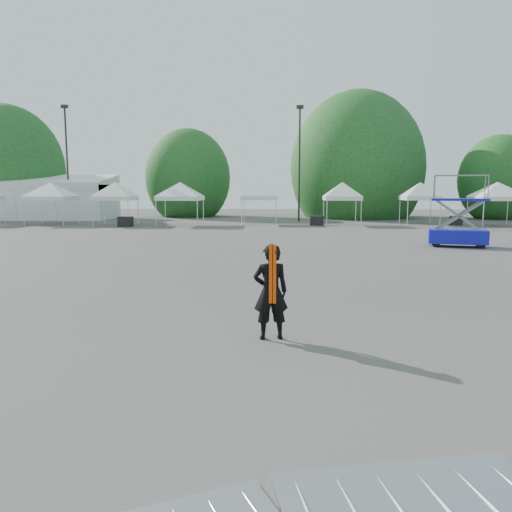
{
  "coord_description": "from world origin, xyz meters",
  "views": [
    {
      "loc": [
        1.03,
        -11.35,
        2.77
      ],
      "look_at": [
        0.59,
        -0.35,
        1.3
      ],
      "focal_mm": 35.0,
      "sensor_mm": 36.0,
      "label": 1
    }
  ],
  "objects": [
    {
      "name": "crate_west",
      "position": [
        -10.19,
        25.38,
        0.38
      ],
      "size": [
        1.04,
        0.84,
        0.75
      ],
      "primitive_type": "cube",
      "rotation": [
        0.0,
        0.0,
        -0.09
      ],
      "color": "black",
      "rests_on": "ground"
    },
    {
      "name": "light_pole_west",
      "position": [
        -18.0,
        34.0,
        5.77
      ],
      "size": [
        0.6,
        0.25,
        10.3
      ],
      "color": "black",
      "rests_on": "ground"
    },
    {
      "name": "ground",
      "position": [
        0.0,
        0.0,
        0.0
      ],
      "size": [
        120.0,
        120.0,
        0.0
      ],
      "primitive_type": "plane",
      "color": "#474442",
      "rests_on": "ground"
    },
    {
      "name": "crate_east",
      "position": [
        15.06,
        28.09,
        0.35
      ],
      "size": [
        1.02,
        0.87,
        0.7
      ],
      "primitive_type": "cube",
      "rotation": [
        0.0,
        0.0,
        -0.2
      ],
      "color": "black",
      "rests_on": "ground"
    },
    {
      "name": "tent_d",
      "position": [
        -6.39,
        27.25,
        3.06
      ],
      "size": [
        4.68,
        4.68,
        3.88
      ],
      "color": "silver",
      "rests_on": "ground"
    },
    {
      "name": "marquee",
      "position": [
        -22.0,
        35.0,
        1.97
      ],
      "size": [
        15.0,
        6.25,
        4.23
      ],
      "color": "white",
      "rests_on": "ground"
    },
    {
      "name": "tent_g",
      "position": [
        12.41,
        28.81,
        3.06
      ],
      "size": [
        3.82,
        3.82,
        3.88
      ],
      "color": "silver",
      "rests_on": "ground"
    },
    {
      "name": "crate_mid",
      "position": [
        4.21,
        27.48,
        0.36
      ],
      "size": [
        1.09,
        0.95,
        0.72
      ],
      "primitive_type": "cube",
      "rotation": [
        0.0,
        0.0,
        -0.29
      ],
      "color": "black",
      "rests_on": "ground"
    },
    {
      "name": "tent_b",
      "position": [
        -16.69,
        27.49,
        3.06
      ],
      "size": [
        4.57,
        4.57,
        3.88
      ],
      "color": "silver",
      "rests_on": "ground"
    },
    {
      "name": "tree_mid_e",
      "position": [
        9.0,
        39.0,
        4.84
      ],
      "size": [
        5.12,
        5.12,
        7.79
      ],
      "color": "#382314",
      "rests_on": "ground"
    },
    {
      "name": "man",
      "position": [
        0.94,
        -2.3,
        0.9
      ],
      "size": [
        0.72,
        0.54,
        1.79
      ],
      "rotation": [
        0.0,
        0.0,
        3.32
      ],
      "color": "black",
      "rests_on": "ground"
    },
    {
      "name": "tent_f",
      "position": [
        6.16,
        27.88,
        3.06
      ],
      "size": [
        3.92,
        3.92,
        3.88
      ],
      "color": "silver",
      "rests_on": "ground"
    },
    {
      "name": "tent_e",
      "position": [
        -0.3,
        28.88,
        3.06
      ],
      "size": [
        4.08,
        4.08,
        3.88
      ],
      "color": "silver",
      "rests_on": "ground"
    },
    {
      "name": "tree_far_e",
      "position": [
        22.0,
        37.0,
        3.63
      ],
      "size": [
        3.84,
        3.84,
        5.84
      ],
      "color": "#382314",
      "rests_on": "ground"
    },
    {
      "name": "barrier_mid",
      "position": [
        2.29,
        -7.21,
        0.04
      ],
      "size": [
        2.62,
        1.67,
        0.08
      ],
      "rotation": [
        0.0,
        0.0,
        0.2
      ],
      "color": "#95979C",
      "rests_on": "ground"
    },
    {
      "name": "light_pole_east",
      "position": [
        3.0,
        32.0,
        5.52
      ],
      "size": [
        0.6,
        0.25,
        9.8
      ],
      "color": "black",
      "rests_on": "ground"
    },
    {
      "name": "tree_far_w",
      "position": [
        -26.0,
        38.0,
        4.54
      ],
      "size": [
        4.8,
        4.8,
        7.3
      ],
      "color": "#382314",
      "rests_on": "ground"
    },
    {
      "name": "scissor_lift",
      "position": [
        9.87,
        13.18,
        1.74
      ],
      "size": [
        2.93,
        1.98,
        3.46
      ],
      "rotation": [
        0.0,
        0.0,
        -0.26
      ],
      "color": "#0B0F98",
      "rests_on": "ground"
    },
    {
      "name": "tent_h",
      "position": [
        17.71,
        27.28,
        3.06
      ],
      "size": [
        4.69,
        4.69,
        3.88
      ],
      "color": "silver",
      "rests_on": "ground"
    },
    {
      "name": "tree_mid_w",
      "position": [
        -8.0,
        40.0,
        3.93
      ],
      "size": [
        4.16,
        4.16,
        6.33
      ],
      "color": "#382314",
      "rests_on": "ground"
    },
    {
      "name": "tent_c",
      "position": [
        -11.42,
        27.04,
        3.06
      ],
      "size": [
        4.13,
        4.13,
        3.88
      ],
      "color": "silver",
      "rests_on": "ground"
    }
  ]
}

